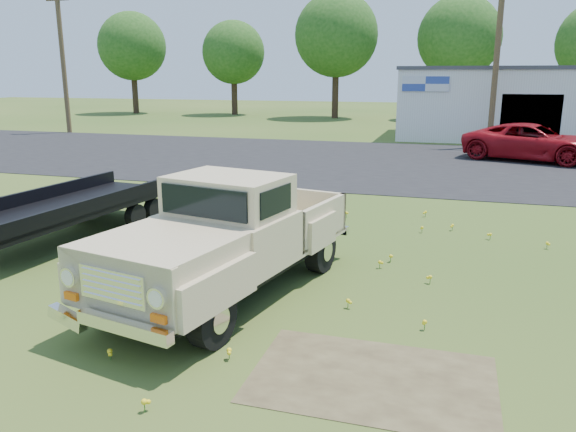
# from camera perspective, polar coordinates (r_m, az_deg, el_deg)

# --- Properties ---
(ground) EXTENTS (140.00, 140.00, 0.00)m
(ground) POSITION_cam_1_polar(r_m,az_deg,el_deg) (10.30, 2.66, -6.86)
(ground) COLOR #2E4C18
(ground) RESTS_ON ground
(asphalt_lot) EXTENTS (90.00, 14.00, 0.02)m
(asphalt_lot) POSITION_cam_1_polar(r_m,az_deg,el_deg) (24.72, 11.16, 5.32)
(asphalt_lot) COLOR black
(asphalt_lot) RESTS_ON ground
(dirt_patch_a) EXTENTS (3.00, 2.00, 0.01)m
(dirt_patch_a) POSITION_cam_1_polar(r_m,az_deg,el_deg) (7.37, 8.55, -16.05)
(dirt_patch_a) COLOR #433924
(dirt_patch_a) RESTS_ON ground
(dirt_patch_b) EXTENTS (2.20, 1.60, 0.01)m
(dirt_patch_b) POSITION_cam_1_polar(r_m,az_deg,el_deg) (14.03, -1.81, -1.10)
(dirt_patch_b) COLOR #433924
(dirt_patch_b) RESTS_ON ground
(commercial_building) EXTENTS (14.20, 8.20, 4.15)m
(commercial_building) POSITION_cam_1_polar(r_m,az_deg,el_deg) (36.55, 22.83, 10.60)
(commercial_building) COLOR silver
(commercial_building) RESTS_ON ground
(utility_pole_west) EXTENTS (1.60, 0.30, 9.00)m
(utility_pole_west) POSITION_cam_1_polar(r_m,az_deg,el_deg) (39.66, -21.90, 14.51)
(utility_pole_west) COLOR #4E3A24
(utility_pole_west) RESTS_ON ground
(utility_pole_mid) EXTENTS (1.60, 0.30, 9.00)m
(utility_pole_mid) POSITION_cam_1_polar(r_m,az_deg,el_deg) (31.39, 20.45, 14.98)
(utility_pole_mid) COLOR #4E3A24
(utility_pole_mid) RESTS_ON ground
(treeline_a) EXTENTS (6.40, 6.40, 9.52)m
(treeline_a) POSITION_cam_1_polar(r_m,az_deg,el_deg) (57.95, -15.56, 16.26)
(treeline_a) COLOR #372519
(treeline_a) RESTS_ON ground
(treeline_b) EXTENTS (5.76, 5.76, 8.57)m
(treeline_b) POSITION_cam_1_polar(r_m,az_deg,el_deg) (54.30, -5.56, 16.19)
(treeline_b) COLOR #372519
(treeline_b) RESTS_ON ground
(treeline_c) EXTENTS (7.04, 7.04, 10.47)m
(treeline_c) POSITION_cam_1_polar(r_m,az_deg,el_deg) (50.01, 4.94, 17.84)
(treeline_c) COLOR #372519
(treeline_c) RESTS_ON ground
(treeline_d) EXTENTS (6.72, 6.72, 10.00)m
(treeline_d) POSITION_cam_1_polar(r_m,az_deg,el_deg) (49.92, 17.01, 16.95)
(treeline_d) COLOR #372519
(treeline_d) RESTS_ON ground
(vintage_pickup_truck) EXTENTS (3.37, 6.09, 2.09)m
(vintage_pickup_truck) POSITION_cam_1_polar(r_m,az_deg,el_deg) (9.56, -5.95, -1.99)
(vintage_pickup_truck) COLOR tan
(vintage_pickup_truck) RESTS_ON ground
(flatbed_trailer) EXTENTS (2.66, 6.30, 1.67)m
(flatbed_trailer) POSITION_cam_1_polar(r_m,az_deg,el_deg) (13.88, -21.54, 1.30)
(flatbed_trailer) COLOR black
(flatbed_trailer) RESTS_ON ground
(red_pickup) EXTENTS (6.31, 4.33, 1.60)m
(red_pickup) POSITION_cam_1_polar(r_m,az_deg,el_deg) (26.99, 23.57, 6.85)
(red_pickup) COLOR maroon
(red_pickup) RESTS_ON ground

